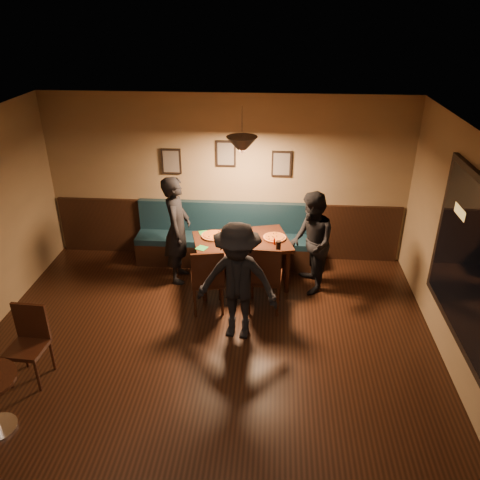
% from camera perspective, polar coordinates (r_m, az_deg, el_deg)
% --- Properties ---
extents(floor, '(7.00, 7.00, 0.00)m').
position_cam_1_polar(floor, '(5.79, -5.11, -18.25)').
color(floor, black).
rests_on(floor, ground).
extents(ceiling, '(7.00, 7.00, 0.00)m').
position_cam_1_polar(ceiling, '(4.30, -6.62, 9.21)').
color(ceiling, silver).
rests_on(ceiling, ground).
extents(wall_back, '(6.00, 0.00, 6.00)m').
position_cam_1_polar(wall_back, '(8.03, -1.62, 7.20)').
color(wall_back, '#8C704F').
rests_on(wall_back, ground).
extents(wainscot, '(5.88, 0.06, 1.00)m').
position_cam_1_polar(wainscot, '(8.35, -1.57, 1.30)').
color(wainscot, black).
rests_on(wainscot, ground).
extents(booth_bench, '(3.00, 0.60, 1.00)m').
position_cam_1_polar(booth_bench, '(8.11, -1.76, 0.48)').
color(booth_bench, '#0F232D').
rests_on(booth_bench, ground).
extents(window_frame, '(0.06, 2.56, 1.86)m').
position_cam_1_polar(window_frame, '(5.65, 26.34, -3.55)').
color(window_frame, black).
rests_on(window_frame, wall_right).
extents(window_glass, '(0.00, 2.40, 2.40)m').
position_cam_1_polar(window_glass, '(5.63, 26.05, -3.54)').
color(window_glass, black).
rests_on(window_glass, wall_right).
extents(picture_left, '(0.32, 0.04, 0.42)m').
position_cam_1_polar(picture_left, '(8.05, -8.14, 9.23)').
color(picture_left, black).
rests_on(picture_left, wall_back).
extents(picture_center, '(0.32, 0.04, 0.42)m').
position_cam_1_polar(picture_center, '(7.87, -1.69, 10.21)').
color(picture_center, black).
rests_on(picture_center, wall_back).
extents(picture_right, '(0.32, 0.04, 0.42)m').
position_cam_1_polar(picture_right, '(7.87, 4.94, 8.99)').
color(picture_right, black).
rests_on(picture_right, wall_back).
extents(pendant_lamp, '(0.44, 0.44, 0.25)m').
position_cam_1_polar(pendant_lamp, '(6.82, 0.23, 11.14)').
color(pendant_lamp, black).
rests_on(pendant_lamp, ceiling).
extents(dining_table, '(1.62, 1.26, 0.77)m').
position_cam_1_polar(dining_table, '(7.54, 0.20, -2.65)').
color(dining_table, black).
rests_on(dining_table, floor).
extents(chair_near_left, '(0.54, 0.54, 1.02)m').
position_cam_1_polar(chair_near_left, '(6.89, -3.89, -4.54)').
color(chair_near_left, black).
rests_on(chair_near_left, floor).
extents(chair_near_right, '(0.50, 0.50, 1.06)m').
position_cam_1_polar(chair_near_right, '(6.91, 2.97, -4.24)').
color(chair_near_right, black).
rests_on(chair_near_right, floor).
extents(diner_left, '(0.43, 0.64, 1.74)m').
position_cam_1_polar(diner_left, '(7.53, -7.46, 1.20)').
color(diner_left, black).
rests_on(diner_left, floor).
extents(diner_right, '(0.71, 0.85, 1.59)m').
position_cam_1_polar(diner_right, '(7.30, 8.44, -0.37)').
color(diner_right, black).
rests_on(diner_right, floor).
extents(diner_front, '(1.15, 0.77, 1.65)m').
position_cam_1_polar(diner_front, '(6.20, -0.30, -5.00)').
color(diner_front, black).
rests_on(diner_front, floor).
extents(pizza_a, '(0.43, 0.43, 0.04)m').
position_cam_1_polar(pizza_a, '(7.48, -3.18, 0.53)').
color(pizza_a, '#C77825').
rests_on(pizza_a, dining_table).
extents(pizza_b, '(0.49, 0.49, 0.04)m').
position_cam_1_polar(pizza_b, '(7.21, 0.15, -0.46)').
color(pizza_b, orange).
rests_on(pizza_b, dining_table).
extents(pizza_c, '(0.41, 0.41, 0.04)m').
position_cam_1_polar(pizza_c, '(7.43, 4.12, 0.31)').
color(pizza_c, '#C86025').
rests_on(pizza_c, dining_table).
extents(soda_glass, '(0.09, 0.09, 0.16)m').
position_cam_1_polar(soda_glass, '(7.04, 4.57, -0.72)').
color(soda_glass, black).
rests_on(soda_glass, dining_table).
extents(tabasco_bottle, '(0.04, 0.04, 0.12)m').
position_cam_1_polar(tabasco_bottle, '(7.23, 4.08, -0.10)').
color(tabasco_bottle, '#9F1905').
rests_on(tabasco_bottle, dining_table).
extents(napkin_a, '(0.18, 0.18, 0.01)m').
position_cam_1_polar(napkin_a, '(7.62, -4.33, 0.87)').
color(napkin_a, '#217D2F').
rests_on(napkin_a, dining_table).
extents(napkin_b, '(0.20, 0.20, 0.01)m').
position_cam_1_polar(napkin_b, '(7.15, -4.56, -0.96)').
color(napkin_b, '#217E35').
rests_on(napkin_b, dining_table).
extents(cutlery_set, '(0.17, 0.05, 0.00)m').
position_cam_1_polar(cutlery_set, '(6.99, 0.04, -1.60)').
color(cutlery_set, silver).
rests_on(cutlery_set, dining_table).
extents(cafe_chair_far, '(0.44, 0.44, 0.94)m').
position_cam_1_polar(cafe_chair_far, '(6.22, -23.97, -11.50)').
color(cafe_chair_far, '#32170E').
rests_on(cafe_chair_far, floor).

